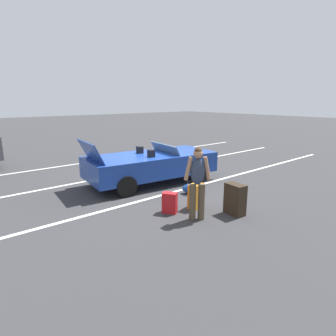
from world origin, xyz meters
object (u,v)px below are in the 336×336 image
object	(u,v)px
convertible_car	(156,164)
suitcase_large_black	(235,199)
suitcase_medium_bright	(196,196)
duffel_bag	(193,189)
suitcase_small_carryon	(170,203)
traveler_person	(197,180)

from	to	relation	value
convertible_car	suitcase_large_black	xyz separation A→B (m)	(-0.24, -3.34, -0.22)
suitcase_medium_bright	duffel_bag	world-z (taller)	suitcase_medium_bright
convertible_car	duffel_bag	distance (m)	1.72
suitcase_large_black	suitcase_small_carryon	size ratio (longest dim) A/B	1.48
suitcase_medium_bright	duffel_bag	distance (m)	1.08
suitcase_medium_bright	duffel_bag	bearing A→B (deg)	-57.23
suitcase_small_carryon	traveler_person	bearing A→B (deg)	-106.75
suitcase_medium_bright	suitcase_large_black	bearing A→B (deg)	-169.51
suitcase_large_black	traveler_person	distance (m)	1.13
suitcase_medium_bright	suitcase_small_carryon	size ratio (longest dim) A/B	1.24
suitcase_medium_bright	suitcase_small_carryon	distance (m)	0.72
suitcase_small_carryon	convertible_car	bearing A→B (deg)	25.28
traveler_person	suitcase_large_black	bearing A→B (deg)	-75.00
convertible_car	duffel_bag	world-z (taller)	convertible_car
suitcase_medium_bright	suitcase_small_carryon	bearing A→B (deg)	61.04
suitcase_small_carryon	traveler_person	xyz separation A→B (m)	(0.21, -0.69, 0.68)
suitcase_small_carryon	duffel_bag	world-z (taller)	suitcase_small_carryon
traveler_person	suitcase_medium_bright	bearing A→B (deg)	-6.77
suitcase_small_carryon	traveler_person	distance (m)	0.99
convertible_car	suitcase_medium_bright	distance (m)	2.57
convertible_car	suitcase_medium_bright	xyz separation A→B (m)	(-0.67, -2.46, -0.28)
suitcase_medium_bright	suitcase_small_carryon	xyz separation A→B (m)	(-0.70, 0.17, -0.06)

